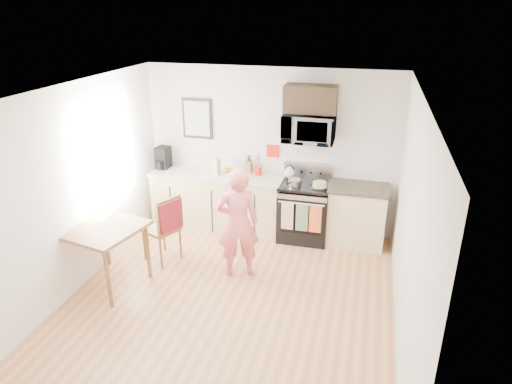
% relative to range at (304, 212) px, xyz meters
% --- Properties ---
extents(floor, '(4.60, 4.60, 0.00)m').
position_rel_range_xyz_m(floor, '(-0.63, -1.98, -0.44)').
color(floor, '#9F673D').
rests_on(floor, ground).
extents(back_wall, '(4.00, 0.04, 2.60)m').
position_rel_range_xyz_m(back_wall, '(-0.63, 0.32, 0.86)').
color(back_wall, white).
rests_on(back_wall, floor).
extents(front_wall, '(4.00, 0.04, 2.60)m').
position_rel_range_xyz_m(front_wall, '(-0.63, -4.28, 0.86)').
color(front_wall, white).
rests_on(front_wall, floor).
extents(left_wall, '(0.04, 4.60, 2.60)m').
position_rel_range_xyz_m(left_wall, '(-2.63, -1.98, 0.86)').
color(left_wall, white).
rests_on(left_wall, floor).
extents(right_wall, '(0.04, 4.60, 2.60)m').
position_rel_range_xyz_m(right_wall, '(1.37, -1.98, 0.86)').
color(right_wall, white).
rests_on(right_wall, floor).
extents(ceiling, '(4.00, 4.60, 0.04)m').
position_rel_range_xyz_m(ceiling, '(-0.63, -1.98, 2.16)').
color(ceiling, silver).
rests_on(ceiling, back_wall).
extents(window, '(0.06, 1.40, 1.50)m').
position_rel_range_xyz_m(window, '(-2.59, -1.18, 1.11)').
color(window, silver).
rests_on(window, left_wall).
extents(cabinet_left, '(2.10, 0.60, 0.90)m').
position_rel_range_xyz_m(cabinet_left, '(-1.43, 0.02, 0.01)').
color(cabinet_left, '#CBBB82').
rests_on(cabinet_left, floor).
extents(countertop_left, '(2.14, 0.64, 0.04)m').
position_rel_range_xyz_m(countertop_left, '(-1.43, 0.02, 0.48)').
color(countertop_left, beige).
rests_on(countertop_left, cabinet_left).
extents(cabinet_right, '(0.84, 0.60, 0.90)m').
position_rel_range_xyz_m(cabinet_right, '(0.80, 0.02, 0.01)').
color(cabinet_right, '#CBBB82').
rests_on(cabinet_right, floor).
extents(countertop_right, '(0.88, 0.64, 0.04)m').
position_rel_range_xyz_m(countertop_right, '(0.80, 0.02, 0.48)').
color(countertop_right, black).
rests_on(countertop_right, cabinet_right).
extents(range, '(0.76, 0.70, 1.16)m').
position_rel_range_xyz_m(range, '(0.00, 0.00, 0.00)').
color(range, black).
rests_on(range, floor).
extents(microwave, '(0.76, 0.51, 0.42)m').
position_rel_range_xyz_m(microwave, '(-0.00, 0.10, 1.32)').
color(microwave, '#ACABB0').
rests_on(microwave, back_wall).
extents(upper_cabinet, '(0.76, 0.35, 0.40)m').
position_rel_range_xyz_m(upper_cabinet, '(-0.00, 0.15, 1.74)').
color(upper_cabinet, black).
rests_on(upper_cabinet, back_wall).
extents(wall_art, '(0.50, 0.04, 0.65)m').
position_rel_range_xyz_m(wall_art, '(-1.83, 0.30, 1.31)').
color(wall_art, black).
rests_on(wall_art, back_wall).
extents(wall_trivet, '(0.20, 0.02, 0.20)m').
position_rel_range_xyz_m(wall_trivet, '(-0.58, 0.31, 0.86)').
color(wall_trivet, red).
rests_on(wall_trivet, back_wall).
extents(person, '(0.66, 0.55, 1.55)m').
position_rel_range_xyz_m(person, '(-0.70, -1.28, 0.34)').
color(person, '#D53B3A').
rests_on(person, floor).
extents(dining_table, '(0.93, 0.93, 0.84)m').
position_rel_range_xyz_m(dining_table, '(-2.28, -1.94, 0.31)').
color(dining_table, brown).
rests_on(dining_table, floor).
extents(chair, '(0.60, 0.57, 1.01)m').
position_rel_range_xyz_m(chair, '(-1.74, -1.24, 0.22)').
color(chair, brown).
rests_on(chair, floor).
extents(knife_block, '(0.09, 0.13, 0.20)m').
position_rel_range_xyz_m(knife_block, '(-0.95, 0.21, 0.60)').
color(knife_block, brown).
rests_on(knife_block, countertop_left).
extents(utensil_crock, '(0.11, 0.11, 0.33)m').
position_rel_range_xyz_m(utensil_crock, '(-0.78, 0.14, 0.64)').
color(utensil_crock, red).
rests_on(utensil_crock, countertop_left).
extents(fruit_bowl, '(0.26, 0.26, 0.10)m').
position_rel_range_xyz_m(fruit_bowl, '(-1.25, 0.08, 0.54)').
color(fruit_bowl, white).
rests_on(fruit_bowl, countertop_left).
extents(milk_carton, '(0.13, 0.13, 0.26)m').
position_rel_range_xyz_m(milk_carton, '(-1.43, 0.02, 0.63)').
color(milk_carton, tan).
rests_on(milk_carton, countertop_left).
extents(coffee_maker, '(0.21, 0.31, 0.36)m').
position_rel_range_xyz_m(coffee_maker, '(-2.38, 0.07, 0.67)').
color(coffee_maker, black).
rests_on(coffee_maker, countertop_left).
extents(bread_bag, '(0.30, 0.26, 0.10)m').
position_rel_range_xyz_m(bread_bag, '(-1.02, -0.20, 0.55)').
color(bread_bag, tan).
rests_on(bread_bag, countertop_left).
extents(cake, '(0.25, 0.25, 0.08)m').
position_rel_range_xyz_m(cake, '(0.23, -0.11, 0.53)').
color(cake, black).
rests_on(cake, range).
extents(kettle, '(0.17, 0.17, 0.22)m').
position_rel_range_xyz_m(kettle, '(-0.28, 0.17, 0.58)').
color(kettle, white).
rests_on(kettle, range).
extents(pot, '(0.19, 0.32, 0.10)m').
position_rel_range_xyz_m(pot, '(-0.15, -0.13, 0.54)').
color(pot, '#ACABB0').
rests_on(pot, range).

